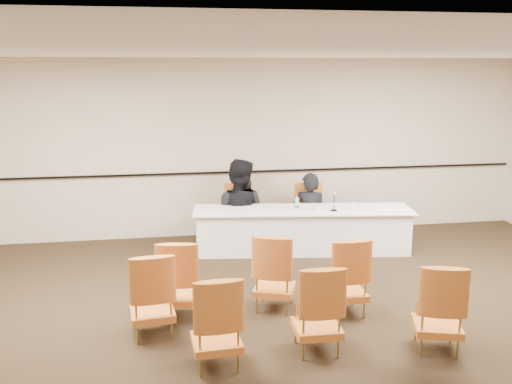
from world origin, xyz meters
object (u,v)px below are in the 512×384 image
(microphone, at_px, (334,202))
(drinking_glass, at_px, (318,207))
(aud_chair_back_mid, at_px, (317,307))
(aud_chair_front_right, at_px, (345,275))
(panelist_main, at_px, (309,220))
(aud_chair_extra, at_px, (152,293))
(aud_chair_front_left, at_px, (179,278))
(panelist_second, at_px, (239,217))
(coffee_cup, at_px, (353,206))
(aud_chair_back_right, at_px, (439,306))
(aud_chair_front_mid, at_px, (275,271))
(panel_table, at_px, (303,230))
(panelist_main_chair, at_px, (310,213))
(aud_chair_back_left, at_px, (216,320))
(panelist_second_chair, at_px, (239,214))
(water_bottle, at_px, (297,203))

(microphone, relative_size, drinking_glass, 2.86)
(aud_chair_back_mid, bearing_deg, aud_chair_front_right, 57.18)
(panelist_main, xyz_separation_m, aud_chair_extra, (-2.55, -3.03, 0.11))
(aud_chair_front_left, bearing_deg, panelist_second, 76.58)
(coffee_cup, relative_size, aud_chair_back_right, 0.13)
(panelist_second, distance_m, drinking_glass, 1.39)
(aud_chair_front_right, bearing_deg, aud_chair_front_mid, 159.67)
(panelist_main, relative_size, panelist_second, 0.81)
(panel_table, relative_size, panelist_main_chair, 3.58)
(panelist_main_chair, relative_size, panelist_second, 0.49)
(aud_chair_back_right, bearing_deg, aud_chair_front_right, 140.72)
(aud_chair_front_mid, distance_m, aud_chair_front_right, 0.83)
(microphone, bearing_deg, panelist_second, 166.16)
(panelist_second, relative_size, aud_chair_back_mid, 2.06)
(panelist_main, xyz_separation_m, panelist_second, (-1.16, 0.16, 0.05))
(panel_table, bearing_deg, aud_chair_back_right, -72.66)
(aud_chair_back_left, bearing_deg, panelist_second, 75.75)
(panelist_main, relative_size, aud_chair_back_right, 1.68)
(panelist_main_chair, bearing_deg, panelist_second_chair, 180.00)
(water_bottle, bearing_deg, aud_chair_front_left, -132.13)
(panelist_second, distance_m, aud_chair_front_left, 2.99)
(aud_chair_front_right, distance_m, aud_chair_extra, 2.23)
(panelist_second_chair, xyz_separation_m, aud_chair_extra, (-1.39, -3.19, 0.00))
(aud_chair_front_left, height_order, aud_chair_front_right, same)
(aud_chair_back_mid, bearing_deg, aud_chair_front_left, 143.83)
(coffee_cup, bearing_deg, aud_chair_back_right, -93.07)
(microphone, distance_m, aud_chair_front_left, 3.13)
(microphone, relative_size, aud_chair_back_mid, 0.30)
(aud_chair_back_left, distance_m, aud_chair_extra, 0.99)
(drinking_glass, xyz_separation_m, aud_chair_back_right, (0.37, -3.25, -0.26))
(coffee_cup, xyz_separation_m, aud_chair_extra, (-3.05, -2.35, -0.27))
(panel_table, distance_m, drinking_glass, 0.45)
(aud_chair_back_left, xyz_separation_m, aud_chair_extra, (-0.61, 0.78, 0.00))
(aud_chair_back_right, bearing_deg, panelist_main, 112.13)
(microphone, height_order, aud_chair_back_left, microphone)
(drinking_glass, bearing_deg, panelist_main, 86.65)
(aud_chair_back_mid, xyz_separation_m, aud_chair_back_right, (1.23, -0.17, 0.00))
(panelist_second, bearing_deg, panelist_main, -160.95)
(aud_chair_front_left, bearing_deg, panelist_main_chair, 57.30)
(panel_table, bearing_deg, aud_chair_front_left, -125.49)
(panelist_second, relative_size, panelist_second_chair, 2.06)
(drinking_glass, xyz_separation_m, aud_chair_front_right, (-0.29, -2.25, -0.26))
(aud_chair_front_mid, bearing_deg, panelist_second_chair, 112.02)
(panel_table, height_order, aud_chair_back_right, aud_chair_back_right)
(water_bottle, bearing_deg, panel_table, 23.57)
(panelist_main, height_order, aud_chair_extra, panelist_main)
(panelist_main_chair, height_order, microphone, microphone)
(panelist_main, distance_m, aud_chair_back_mid, 3.79)
(panelist_second, distance_m, aud_chair_back_mid, 3.84)
(panelist_second, distance_m, coffee_cup, 1.89)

